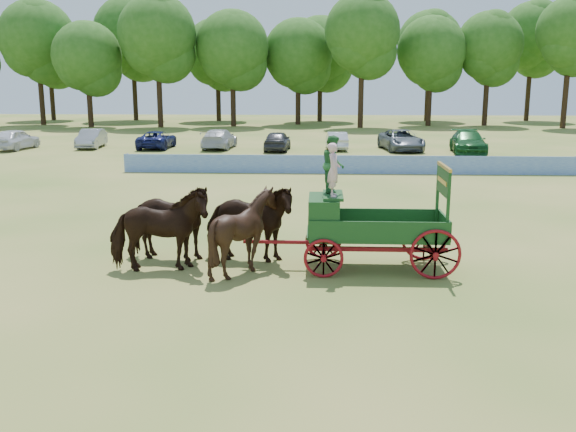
{
  "coord_description": "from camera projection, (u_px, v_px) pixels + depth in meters",
  "views": [
    {
      "loc": [
        -2.6,
        -18.63,
        5.31
      ],
      "look_at": [
        -3.54,
        0.1,
        1.3
      ],
      "focal_mm": 40.0,
      "sensor_mm": 36.0,
      "label": 1
    }
  ],
  "objects": [
    {
      "name": "horse_lead_left",
      "position": [
        159.0,
        231.0,
        17.86
      ],
      "size": [
        2.95,
        1.74,
        2.33
      ],
      "primitive_type": "imported",
      "rotation": [
        0.0,
        0.0,
        1.75
      ],
      "color": "black",
      "rests_on": "ground"
    },
    {
      "name": "horse_lead_right",
      "position": [
        168.0,
        222.0,
        18.94
      ],
      "size": [
        2.92,
        1.67,
        2.33
      ],
      "primitive_type": "imported",
      "rotation": [
        0.0,
        0.0,
        1.42
      ],
      "color": "black",
      "rests_on": "ground"
    },
    {
      "name": "parked_cars",
      "position": [
        265.0,
        140.0,
        48.93
      ],
      "size": [
        36.79,
        7.85,
        1.63
      ],
      "color": "silver",
      "rests_on": "ground"
    },
    {
      "name": "farm_dray",
      "position": [
        351.0,
        212.0,
        18.07
      ],
      "size": [
        6.0,
        2.0,
        3.76
      ],
      "color": "maroon",
      "rests_on": "ground"
    },
    {
      "name": "horse_wheel_right",
      "position": [
        249.0,
        223.0,
        18.82
      ],
      "size": [
        2.91,
        1.62,
        2.33
      ],
      "primitive_type": "imported",
      "rotation": [
        0.0,
        0.0,
        1.44
      ],
      "color": "black",
      "rests_on": "ground"
    },
    {
      "name": "horse_wheel_left",
      "position": [
        244.0,
        232.0,
        17.74
      ],
      "size": [
        2.45,
        2.26,
        2.34
      ],
      "primitive_type": "imported",
      "rotation": [
        0.0,
        0.0,
        1.77
      ],
      "color": "black",
      "rests_on": "ground"
    },
    {
      "name": "ground",
      "position": [
        406.0,
        260.0,
        19.17
      ],
      "size": [
        160.0,
        160.0,
        0.0
      ],
      "primitive_type": "plane",
      "color": "#A98F4C",
      "rests_on": "ground"
    },
    {
      "name": "sponsor_banner",
      "position": [
        348.0,
        165.0,
        36.69
      ],
      "size": [
        26.0,
        0.08,
        1.05
      ],
      "primitive_type": "cube",
      "color": "#214EB3",
      "rests_on": "ground"
    },
    {
      "name": "treeline",
      "position": [
        295.0,
        43.0,
        75.79
      ],
      "size": [
        92.0,
        22.23,
        15.92
      ],
      "color": "#382314",
      "rests_on": "ground"
    }
  ]
}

